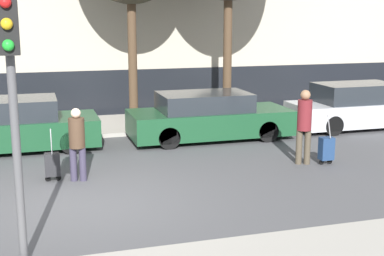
{
  "coord_description": "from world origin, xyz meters",
  "views": [
    {
      "loc": [
        -0.89,
        -9.79,
        3.51
      ],
      "look_at": [
        2.56,
        1.8,
        0.95
      ],
      "focal_mm": 50.0,
      "sensor_mm": 36.0,
      "label": 1
    }
  ],
  "objects_px": {
    "parked_car_1": "(19,126)",
    "parked_car_2": "(209,117)",
    "trolley_left": "(52,165)",
    "pedestrian_right": "(304,122)",
    "parked_car_3": "(359,107)",
    "trolley_right": "(326,149)",
    "pedestrian_left": "(77,140)",
    "traffic_light": "(11,77)"
  },
  "relations": [
    {
      "from": "parked_car_3",
      "to": "pedestrian_left",
      "type": "height_order",
      "value": "pedestrian_left"
    },
    {
      "from": "traffic_light",
      "to": "trolley_left",
      "type": "bearing_deg",
      "value": 82.07
    },
    {
      "from": "parked_car_3",
      "to": "traffic_light",
      "type": "xyz_separation_m",
      "value": [
        -10.07,
        -6.99,
        2.05
      ]
    },
    {
      "from": "parked_car_3",
      "to": "traffic_light",
      "type": "height_order",
      "value": "traffic_light"
    },
    {
      "from": "parked_car_1",
      "to": "trolley_left",
      "type": "distance_m",
      "value": 3.16
    },
    {
      "from": "pedestrian_left",
      "to": "trolley_left",
      "type": "xyz_separation_m",
      "value": [
        -0.53,
        0.14,
        -0.53
      ]
    },
    {
      "from": "parked_car_2",
      "to": "traffic_light",
      "type": "height_order",
      "value": "traffic_light"
    },
    {
      "from": "parked_car_2",
      "to": "trolley_left",
      "type": "height_order",
      "value": "parked_car_2"
    },
    {
      "from": "trolley_left",
      "to": "pedestrian_right",
      "type": "height_order",
      "value": "pedestrian_right"
    },
    {
      "from": "parked_car_1",
      "to": "trolley_right",
      "type": "relative_size",
      "value": 3.33
    },
    {
      "from": "pedestrian_right",
      "to": "parked_car_1",
      "type": "bearing_deg",
      "value": -7.45
    },
    {
      "from": "pedestrian_left",
      "to": "pedestrian_right",
      "type": "relative_size",
      "value": 0.89
    },
    {
      "from": "parked_car_1",
      "to": "trolley_right",
      "type": "xyz_separation_m",
      "value": [
        7.05,
        -3.58,
        -0.26
      ]
    },
    {
      "from": "parked_car_3",
      "to": "trolley_right",
      "type": "distance_m",
      "value": 4.72
    },
    {
      "from": "parked_car_3",
      "to": "trolley_right",
      "type": "relative_size",
      "value": 3.74
    },
    {
      "from": "pedestrian_right",
      "to": "traffic_light",
      "type": "relative_size",
      "value": 0.47
    },
    {
      "from": "parked_car_1",
      "to": "trolley_left",
      "type": "relative_size",
      "value": 3.48
    },
    {
      "from": "parked_car_1",
      "to": "trolley_left",
      "type": "bearing_deg",
      "value": -76.75
    },
    {
      "from": "parked_car_1",
      "to": "parked_car_3",
      "type": "bearing_deg",
      "value": -0.55
    },
    {
      "from": "trolley_left",
      "to": "pedestrian_right",
      "type": "relative_size",
      "value": 0.64
    },
    {
      "from": "pedestrian_left",
      "to": "pedestrian_right",
      "type": "bearing_deg",
      "value": 12.7
    },
    {
      "from": "pedestrian_right",
      "to": "trolley_right",
      "type": "distance_m",
      "value": 0.84
    },
    {
      "from": "parked_car_2",
      "to": "pedestrian_left",
      "type": "xyz_separation_m",
      "value": [
        -3.95,
        -2.99,
        0.26
      ]
    },
    {
      "from": "parked_car_1",
      "to": "pedestrian_left",
      "type": "distance_m",
      "value": 3.45
    },
    {
      "from": "parked_car_1",
      "to": "parked_car_2",
      "type": "distance_m",
      "value": 5.21
    },
    {
      "from": "parked_car_2",
      "to": "pedestrian_right",
      "type": "xyz_separation_m",
      "value": [
        1.33,
        -3.18,
        0.39
      ]
    },
    {
      "from": "parked_car_2",
      "to": "parked_car_1",
      "type": "bearing_deg",
      "value": 177.67
    },
    {
      "from": "parked_car_2",
      "to": "trolley_right",
      "type": "bearing_deg",
      "value": -61.23
    },
    {
      "from": "parked_car_3",
      "to": "parked_car_1",
      "type": "bearing_deg",
      "value": 179.45
    },
    {
      "from": "parked_car_1",
      "to": "trolley_left",
      "type": "height_order",
      "value": "parked_car_1"
    },
    {
      "from": "parked_car_2",
      "to": "parked_car_3",
      "type": "relative_size",
      "value": 1.03
    },
    {
      "from": "pedestrian_left",
      "to": "trolley_left",
      "type": "height_order",
      "value": "pedestrian_left"
    },
    {
      "from": "parked_car_1",
      "to": "pedestrian_right",
      "type": "xyz_separation_m",
      "value": [
        6.53,
        -3.39,
        0.38
      ]
    },
    {
      "from": "trolley_left",
      "to": "pedestrian_right",
      "type": "distance_m",
      "value": 5.86
    },
    {
      "from": "trolley_right",
      "to": "traffic_light",
      "type": "bearing_deg",
      "value": -153.01
    },
    {
      "from": "trolley_right",
      "to": "parked_car_1",
      "type": "bearing_deg",
      "value": 153.07
    },
    {
      "from": "parked_car_1",
      "to": "pedestrian_left",
      "type": "height_order",
      "value": "pedestrian_left"
    },
    {
      "from": "parked_car_3",
      "to": "pedestrian_right",
      "type": "distance_m",
      "value": 4.97
    },
    {
      "from": "parked_car_3",
      "to": "parked_car_2",
      "type": "bearing_deg",
      "value": -178.7
    },
    {
      "from": "trolley_left",
      "to": "parked_car_2",
      "type": "bearing_deg",
      "value": 32.5
    },
    {
      "from": "parked_car_3",
      "to": "trolley_right",
      "type": "height_order",
      "value": "parked_car_3"
    },
    {
      "from": "parked_car_1",
      "to": "pedestrian_right",
      "type": "bearing_deg",
      "value": -27.44
    }
  ]
}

